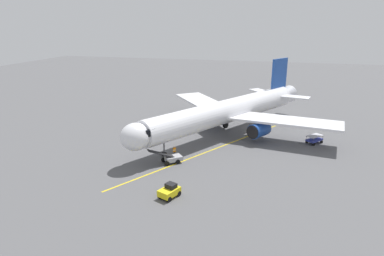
{
  "coord_description": "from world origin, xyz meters",
  "views": [
    {
      "loc": [
        -6.35,
        54.94,
        18.16
      ],
      "look_at": [
        6.01,
        8.7,
        3.0
      ],
      "focal_mm": 31.55,
      "sensor_mm": 36.0,
      "label": 1
    }
  ],
  "objects_px": {
    "airplane": "(228,112)",
    "belt_loader_portside": "(171,158)",
    "baggage_cart_starboard_side": "(314,139)",
    "ground_crew_marshaller": "(174,152)",
    "tug_near_nose": "(170,191)"
  },
  "relations": [
    {
      "from": "airplane",
      "to": "belt_loader_portside",
      "type": "distance_m",
      "value": 15.07
    },
    {
      "from": "airplane",
      "to": "baggage_cart_starboard_side",
      "type": "xyz_separation_m",
      "value": [
        -13.84,
        0.65,
        -3.35
      ]
    },
    {
      "from": "airplane",
      "to": "ground_crew_marshaller",
      "type": "bearing_deg",
      "value": 65.47
    },
    {
      "from": "airplane",
      "to": "belt_loader_portside",
      "type": "xyz_separation_m",
      "value": [
        5.31,
        13.72,
        -3.29
      ]
    },
    {
      "from": "airplane",
      "to": "tug_near_nose",
      "type": "height_order",
      "value": "airplane"
    },
    {
      "from": "tug_near_nose",
      "to": "belt_loader_portside",
      "type": "relative_size",
      "value": 0.63
    },
    {
      "from": "airplane",
      "to": "belt_loader_portside",
      "type": "bearing_deg",
      "value": 68.82
    },
    {
      "from": "ground_crew_marshaller",
      "to": "belt_loader_portside",
      "type": "xyz_separation_m",
      "value": [
        -0.12,
        1.81,
        -0.17
      ]
    },
    {
      "from": "ground_crew_marshaller",
      "to": "baggage_cart_starboard_side",
      "type": "relative_size",
      "value": 0.59
    },
    {
      "from": "airplane",
      "to": "tug_near_nose",
      "type": "xyz_separation_m",
      "value": [
        2.58,
        22.55,
        -3.3
      ]
    },
    {
      "from": "belt_loader_portside",
      "to": "baggage_cart_starboard_side",
      "type": "xyz_separation_m",
      "value": [
        -19.15,
        -13.06,
        -0.06
      ]
    },
    {
      "from": "tug_near_nose",
      "to": "belt_loader_portside",
      "type": "distance_m",
      "value": 9.24
    },
    {
      "from": "belt_loader_portside",
      "to": "baggage_cart_starboard_side",
      "type": "bearing_deg",
      "value": -145.7
    },
    {
      "from": "ground_crew_marshaller",
      "to": "belt_loader_portside",
      "type": "bearing_deg",
      "value": 93.72
    },
    {
      "from": "tug_near_nose",
      "to": "baggage_cart_starboard_side",
      "type": "xyz_separation_m",
      "value": [
        -16.41,
        -21.89,
        -0.05
      ]
    }
  ]
}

